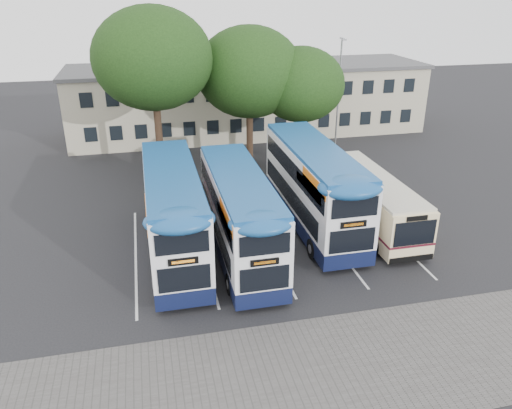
{
  "coord_description": "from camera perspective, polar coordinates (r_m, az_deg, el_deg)",
  "views": [
    {
      "loc": [
        -9.69,
        -18.29,
        12.98
      ],
      "look_at": [
        -4.35,
        5.0,
        2.33
      ],
      "focal_mm": 35.0,
      "sensor_mm": 36.0,
      "label": 1
    }
  ],
  "objects": [
    {
      "name": "ground",
      "position": [
        24.44,
        12.82,
        -8.74
      ],
      "size": [
        120.0,
        120.0,
        0.0
      ],
      "primitive_type": "plane",
      "color": "black",
      "rests_on": "ground"
    },
    {
      "name": "tree_right",
      "position": [
        37.4,
        5.16,
        13.48
      ],
      "size": [
        6.36,
        6.36,
        8.92
      ],
      "color": "black",
      "rests_on": "ground"
    },
    {
      "name": "paving_strip",
      "position": [
        20.11,
        13.62,
        -16.99
      ],
      "size": [
        40.0,
        6.0,
        0.01
      ],
      "primitive_type": "cube",
      "color": "#595654",
      "rests_on": "ground"
    },
    {
      "name": "bus_dd_mid",
      "position": [
        25.13,
        -1.89,
        -0.83
      ],
      "size": [
        2.56,
        10.56,
        4.4
      ],
      "color": "#0F1638",
      "rests_on": "ground"
    },
    {
      "name": "bay_lines",
      "position": [
        27.32,
        1.23,
        -4.34
      ],
      "size": [
        14.12,
        11.0,
        0.01
      ],
      "color": "silver",
      "rests_on": "ground"
    },
    {
      "name": "tree_left",
      "position": [
        34.81,
        -11.72,
        16.0
      ],
      "size": [
        7.96,
        7.96,
        11.81
      ],
      "color": "black",
      "rests_on": "ground"
    },
    {
      "name": "bus_single",
      "position": [
        29.46,
        12.93,
        0.81
      ],
      "size": [
        2.52,
        9.89,
        2.95
      ],
      "color": "#FFE4AA",
      "rests_on": "ground"
    },
    {
      "name": "lamp_post",
      "position": [
        42.11,
        9.46,
        12.9
      ],
      "size": [
        0.25,
        1.05,
        9.06
      ],
      "color": "gray",
      "rests_on": "ground"
    },
    {
      "name": "bus_dd_left",
      "position": [
        25.52,
        -9.44,
        -0.56
      ],
      "size": [
        2.65,
        10.91,
        4.55
      ],
      "color": "#0F1638",
      "rests_on": "ground"
    },
    {
      "name": "depot_building",
      "position": [
        47.34,
        -0.83,
        12.04
      ],
      "size": [
        32.4,
        8.4,
        6.2
      ],
      "color": "#BDB398",
      "rests_on": "ground"
    },
    {
      "name": "tree_mid",
      "position": [
        37.16,
        -0.76,
        14.89
      ],
      "size": [
        7.69,
        7.69,
        10.36
      ],
      "color": "black",
      "rests_on": "ground"
    },
    {
      "name": "bus_dd_right",
      "position": [
        28.44,
        6.58,
        2.44
      ],
      "size": [
        2.74,
        11.3,
        4.71
      ],
      "color": "#0F1638",
      "rests_on": "ground"
    }
  ]
}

